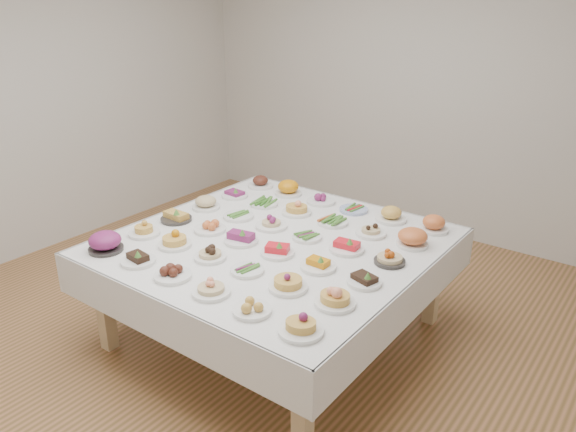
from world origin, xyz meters
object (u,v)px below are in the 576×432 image
Objects in this scene: display_table at (275,250)px; dish_0 at (105,241)px; dish_35 at (434,224)px; dish_18 at (206,202)px.

dish_0 reaches higher than display_table.
dish_35 reaches higher than display_table.
dish_0 is (-0.78, -0.79, 0.14)m from display_table.
dish_35 is (1.60, 0.65, -0.00)m from dish_18.
display_table is 9.20× the size of dish_0.
dish_18 reaches higher than dish_35.
dish_0 reaches higher than dish_35.
dish_35 is at bearing 45.17° from dish_0.
display_table is 1.14m from dish_35.
display_table is at bearing 45.41° from dish_0.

